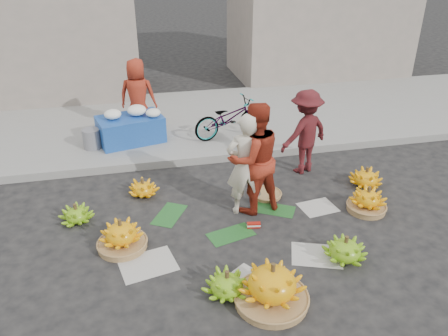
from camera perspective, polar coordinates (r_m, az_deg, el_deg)
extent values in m
plane|color=black|center=(6.46, 1.37, -7.55)|extent=(80.00, 80.00, 0.00)
cube|color=gray|center=(8.29, -2.27, 1.38)|extent=(40.00, 0.25, 0.15)
cube|color=gray|center=(10.20, -4.45, 6.32)|extent=(40.00, 4.00, 0.12)
cube|color=gray|center=(12.75, -25.91, 17.07)|extent=(6.00, 3.00, 4.00)
cylinder|color=olive|center=(6.17, -13.11, -9.72)|extent=(0.66, 0.66, 0.09)
cylinder|color=#43311A|center=(5.97, -13.46, -7.04)|extent=(0.05, 0.05, 0.12)
cylinder|color=#43311A|center=(5.17, 0.39, -13.86)|extent=(0.05, 0.05, 0.12)
cylinder|color=olive|center=(5.27, 6.18, -16.61)|extent=(0.85, 0.85, 0.09)
cylinder|color=#43311A|center=(4.97, 6.44, -12.88)|extent=(0.05, 0.05, 0.12)
cylinder|color=#43311A|center=(5.88, 15.70, -9.09)|extent=(0.05, 0.05, 0.12)
cylinder|color=olive|center=(7.13, 18.07, -4.95)|extent=(0.58, 0.58, 0.09)
cylinder|color=#43311A|center=(6.98, 18.43, -2.79)|extent=(0.05, 0.05, 0.12)
cylinder|color=#43311A|center=(7.72, 18.21, -0.30)|extent=(0.05, 0.05, 0.12)
cylinder|color=#43311A|center=(6.79, -18.85, -4.92)|extent=(0.05, 0.05, 0.12)
cylinder|color=#43311A|center=(7.20, -10.62, -1.80)|extent=(0.05, 0.05, 0.12)
cylinder|color=olive|center=(7.20, 5.57, -3.46)|extent=(0.49, 0.49, 0.05)
cube|color=#AA1B12|center=(6.40, 3.91, -7.47)|extent=(0.20, 0.09, 0.08)
imported|color=beige|center=(6.40, 2.85, 0.38)|extent=(0.61, 0.43, 1.60)
imported|color=#A83119|center=(6.44, 3.97, 1.21)|extent=(0.97, 0.84, 1.73)
imported|color=maroon|center=(7.77, 10.54, 4.63)|extent=(1.12, 0.89, 1.52)
cube|color=#18449C|center=(8.98, -12.10, 4.99)|extent=(1.39, 1.05, 0.52)
ellipsoid|color=white|center=(8.81, -14.33, 6.76)|extent=(0.33, 0.33, 0.18)
ellipsoid|color=white|center=(8.90, -11.33, 7.37)|extent=(0.37, 0.37, 0.21)
ellipsoid|color=white|center=(8.77, -9.24, 7.09)|extent=(0.29, 0.29, 0.16)
cylinder|color=slate|center=(8.87, -16.88, 3.67)|extent=(0.34, 0.34, 0.39)
imported|color=#A83119|center=(9.29, -11.20, 9.21)|extent=(0.86, 0.67, 1.54)
imported|color=gray|center=(8.96, 0.64, 6.56)|extent=(0.90, 1.62, 0.80)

